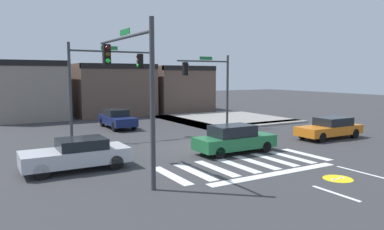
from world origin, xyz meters
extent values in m
plane|color=#353538|center=(0.00, 0.00, 0.00)|extent=(120.00, 120.00, 0.00)
cube|color=silver|center=(-3.98, -4.50, 0.00)|extent=(0.48, 3.15, 0.01)
cube|color=silver|center=(-2.84, -4.50, 0.00)|extent=(0.48, 3.15, 0.01)
cube|color=silver|center=(-1.71, -4.50, 0.00)|extent=(0.48, 3.15, 0.01)
cube|color=silver|center=(-0.57, -4.50, 0.00)|extent=(0.48, 3.15, 0.01)
cube|color=silver|center=(0.57, -4.50, 0.00)|extent=(0.48, 3.15, 0.01)
cube|color=silver|center=(1.71, -4.50, 0.00)|extent=(0.48, 3.15, 0.01)
cube|color=silver|center=(2.84, -4.50, 0.00)|extent=(0.48, 3.15, 0.01)
cube|color=silver|center=(3.98, -4.50, 0.00)|extent=(0.48, 3.15, 0.01)
cube|color=white|center=(0.00, -6.50, 0.00)|extent=(6.80, 0.50, 0.01)
cube|color=white|center=(0.00, -9.50, 0.00)|extent=(0.16, 2.00, 0.01)
cylinder|color=yellow|center=(1.62, -8.33, 0.00)|extent=(1.18, 1.18, 0.01)
cylinder|color=white|center=(1.35, -8.33, 0.01)|extent=(0.19, 0.19, 0.00)
cylinder|color=white|center=(1.88, -8.33, 0.01)|extent=(0.19, 0.19, 0.00)
cube|color=white|center=(1.62, -8.33, 0.01)|extent=(0.53, 0.05, 0.00)
cube|color=gray|center=(9.00, 5.20, 0.07)|extent=(10.00, 1.60, 0.15)
cube|color=gray|center=(4.80, 10.00, 0.07)|extent=(1.60, 10.00, 0.15)
cube|color=gray|center=(9.00, 10.00, 0.07)|extent=(10.00, 10.00, 0.15)
cube|color=gray|center=(-6.75, 18.71, 2.70)|extent=(6.50, 5.43, 5.40)
cube|color=black|center=(-6.75, 16.20, 5.15)|extent=(6.50, 0.50, 0.50)
cube|color=brown|center=(1.21, 19.36, 2.61)|extent=(7.67, 6.72, 5.22)
cube|color=black|center=(1.21, 16.20, 4.97)|extent=(7.67, 0.50, 0.50)
cube|color=brown|center=(8.90, 19.31, 2.55)|extent=(6.39, 6.63, 5.10)
cube|color=black|center=(8.90, 16.20, 4.85)|extent=(6.39, 0.50, 0.50)
cylinder|color=#383A3D|center=(6.03, 5.43, 2.82)|extent=(0.18, 0.18, 5.64)
cylinder|color=#383A3D|center=(3.82, 5.43, 5.16)|extent=(4.43, 0.12, 0.12)
cube|color=black|center=(2.27, 5.43, 4.58)|extent=(0.32, 0.32, 0.95)
sphere|color=#470A0A|center=(2.44, 5.43, 4.88)|extent=(0.22, 0.22, 0.22)
sphere|color=#4C330C|center=(2.44, 5.43, 4.58)|extent=(0.22, 0.22, 0.22)
sphere|color=#1ED833|center=(2.44, 5.43, 4.29)|extent=(0.22, 0.22, 0.22)
cube|color=#197233|center=(4.04, 5.43, 5.38)|extent=(1.10, 0.03, 0.24)
cylinder|color=#383A3D|center=(-5.40, -5.89, 3.09)|extent=(0.18, 0.18, 6.19)
cylinder|color=#383A3D|center=(-5.40, -2.90, 5.70)|extent=(0.12, 5.97, 0.12)
cube|color=black|center=(-5.40, -0.68, 5.12)|extent=(0.32, 0.32, 0.95)
sphere|color=#470A0A|center=(-5.40, -0.85, 5.42)|extent=(0.22, 0.22, 0.22)
sphere|color=#4C330C|center=(-5.40, -0.85, 5.12)|extent=(0.22, 0.22, 0.22)
sphere|color=#1ED833|center=(-5.40, -0.85, 4.83)|extent=(0.22, 0.22, 0.22)
cube|color=#197233|center=(-5.40, -3.20, 5.92)|extent=(0.03, 1.10, 0.24)
cylinder|color=#383A3D|center=(-5.84, 5.45, 3.07)|extent=(0.18, 0.18, 6.15)
cylinder|color=#383A3D|center=(-3.02, 5.45, 5.65)|extent=(5.65, 0.12, 0.12)
cube|color=black|center=(-1.19, 5.45, 5.08)|extent=(0.32, 0.32, 0.95)
sphere|color=#470A0A|center=(-1.36, 5.45, 5.37)|extent=(0.22, 0.22, 0.22)
sphere|color=#4C330C|center=(-1.36, 5.45, 5.08)|extent=(0.22, 0.22, 0.22)
sphere|color=#1ED833|center=(-1.36, 5.45, 4.78)|extent=(0.22, 0.22, 0.22)
cube|color=#197233|center=(-3.30, 5.45, 5.87)|extent=(1.10, 0.03, 0.24)
cube|color=#B7BABF|center=(-7.20, -1.61, 0.61)|extent=(4.52, 1.89, 0.64)
cube|color=black|center=(-6.92, -1.61, 1.16)|extent=(2.01, 1.66, 0.46)
cylinder|color=black|center=(-8.73, -2.45, 0.32)|extent=(0.65, 0.22, 0.65)
cylinder|color=black|center=(-8.73, -0.78, 0.32)|extent=(0.65, 0.22, 0.65)
cylinder|color=black|center=(-5.66, -2.45, 0.32)|extent=(0.65, 0.22, 0.65)
cylinder|color=black|center=(-5.66, -0.78, 0.32)|extent=(0.65, 0.22, 0.65)
cube|color=#141E4C|center=(-1.48, 9.54, 0.63)|extent=(1.73, 4.43, 0.62)
cube|color=black|center=(-1.48, 9.77, 1.20)|extent=(1.52, 1.92, 0.52)
cylinder|color=black|center=(-0.73, 8.04, 0.36)|extent=(0.22, 0.72, 0.72)
cylinder|color=black|center=(-2.24, 8.04, 0.36)|extent=(0.22, 0.72, 0.72)
cylinder|color=black|center=(-0.73, 11.05, 0.36)|extent=(0.22, 0.72, 0.72)
cylinder|color=black|center=(-2.24, 11.05, 0.36)|extent=(0.22, 0.72, 0.72)
cube|color=#1E6638|center=(0.98, -2.30, 0.59)|extent=(4.45, 1.70, 0.64)
cube|color=black|center=(0.81, -2.30, 1.21)|extent=(2.27, 1.50, 0.59)
cylinder|color=black|center=(-0.53, -3.04, 0.30)|extent=(0.61, 0.22, 0.61)
cylinder|color=black|center=(-0.53, -1.56, 0.30)|extent=(0.61, 0.22, 0.61)
cylinder|color=black|center=(2.50, -3.04, 0.30)|extent=(0.61, 0.22, 0.61)
cylinder|color=black|center=(2.50, -1.56, 0.30)|extent=(0.61, 0.22, 0.61)
cube|color=orange|center=(8.95, -1.88, 0.57)|extent=(4.67, 1.74, 0.57)
cube|color=black|center=(9.33, -1.88, 1.12)|extent=(2.23, 1.53, 0.53)
cylinder|color=black|center=(7.36, -2.64, 0.32)|extent=(0.64, 0.22, 0.64)
cylinder|color=black|center=(7.36, -1.12, 0.32)|extent=(0.64, 0.22, 0.64)
cylinder|color=black|center=(10.54, -2.64, 0.32)|extent=(0.64, 0.22, 0.64)
cylinder|color=black|center=(10.54, -1.12, 0.32)|extent=(0.64, 0.22, 0.64)
camera|label=1|loc=(-10.72, -17.77, 4.20)|focal=34.23mm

